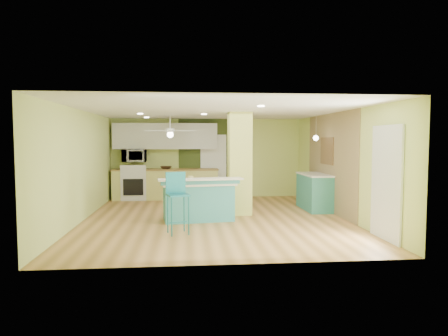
% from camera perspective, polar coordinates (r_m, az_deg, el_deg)
% --- Properties ---
extents(floor, '(6.00, 7.00, 0.01)m').
position_cam_1_polar(floor, '(9.42, -1.33, -7.22)').
color(floor, olive).
rests_on(floor, ground).
extents(ceiling, '(6.00, 7.00, 0.01)m').
position_cam_1_polar(ceiling, '(9.26, -1.35, 8.20)').
color(ceiling, white).
rests_on(ceiling, wall_back).
extents(wall_back, '(6.00, 0.01, 2.50)m').
position_cam_1_polar(wall_back, '(12.75, -2.44, 1.40)').
color(wall_back, '#CCDF77').
rests_on(wall_back, floor).
extents(wall_front, '(6.00, 0.01, 2.50)m').
position_cam_1_polar(wall_front, '(5.77, 1.08, -1.73)').
color(wall_front, '#CCDF77').
rests_on(wall_front, floor).
extents(wall_left, '(0.01, 7.00, 2.50)m').
position_cam_1_polar(wall_left, '(9.53, -19.68, 0.30)').
color(wall_left, '#CCDF77').
rests_on(wall_left, floor).
extents(wall_right, '(0.01, 7.00, 2.50)m').
position_cam_1_polar(wall_right, '(9.93, 16.24, 0.51)').
color(wall_right, '#CCDF77').
rests_on(wall_right, floor).
extents(wood_panel, '(0.02, 3.40, 2.50)m').
position_cam_1_polar(wood_panel, '(10.48, 14.95, 0.71)').
color(wood_panel, olive).
rests_on(wood_panel, floor).
extents(olive_accent, '(2.20, 0.02, 2.50)m').
position_cam_1_polar(olive_accent, '(12.74, -1.54, 1.41)').
color(olive_accent, '#3B4A1D').
rests_on(olive_accent, floor).
extents(interior_door, '(0.82, 0.05, 2.00)m').
position_cam_1_polar(interior_door, '(12.73, -1.53, 0.28)').
color(interior_door, white).
rests_on(interior_door, floor).
extents(french_door, '(0.04, 1.08, 2.10)m').
position_cam_1_polar(french_door, '(7.84, 22.15, -1.98)').
color(french_door, white).
rests_on(french_door, floor).
extents(column, '(0.55, 0.55, 2.50)m').
position_cam_1_polar(column, '(9.82, 2.24, 0.63)').
color(column, '#C3CA5D').
rests_on(column, floor).
extents(kitchen_run, '(3.25, 0.63, 0.94)m').
position_cam_1_polar(kitchen_run, '(12.50, -8.32, -2.26)').
color(kitchen_run, '#CFCE6C').
rests_on(kitchen_run, floor).
extents(stove, '(0.76, 0.66, 1.08)m').
position_cam_1_polar(stove, '(12.58, -12.65, -2.34)').
color(stove, silver).
rests_on(stove, floor).
extents(upper_cabinets, '(3.20, 0.34, 0.80)m').
position_cam_1_polar(upper_cabinets, '(12.55, -8.36, 4.52)').
color(upper_cabinets, silver).
rests_on(upper_cabinets, wall_back).
extents(microwave, '(0.70, 0.48, 0.39)m').
position_cam_1_polar(microwave, '(12.53, -12.71, 1.72)').
color(microwave, white).
rests_on(microwave, wall_back).
extents(ceiling_fan, '(1.41, 1.41, 0.61)m').
position_cam_1_polar(ceiling_fan, '(11.23, -7.70, 5.25)').
color(ceiling_fan, white).
rests_on(ceiling_fan, ceiling).
extents(pendant_lamp, '(0.14, 0.14, 0.69)m').
position_cam_1_polar(pendant_lamp, '(10.49, 12.99, 4.21)').
color(pendant_lamp, silver).
rests_on(pendant_lamp, ceiling).
extents(wall_decor, '(0.03, 0.90, 0.70)m').
position_cam_1_polar(wall_decor, '(10.65, 14.49, 2.38)').
color(wall_decor, brown).
rests_on(wall_decor, wood_panel).
extents(peninsula, '(1.89, 1.20, 0.99)m').
position_cam_1_polar(peninsula, '(9.14, -3.68, -4.61)').
color(peninsula, teal).
rests_on(peninsula, floor).
extents(bar_stool, '(0.49, 0.49, 1.20)m').
position_cam_1_polar(bar_stool, '(7.87, -6.74, -3.51)').
color(bar_stool, '#1C7080').
rests_on(bar_stool, floor).
extents(side_counter, '(0.62, 1.47, 0.95)m').
position_cam_1_polar(side_counter, '(10.78, 12.79, -3.30)').
color(side_counter, teal).
rests_on(side_counter, floor).
extents(fruit_bowl, '(0.42, 0.42, 0.08)m').
position_cam_1_polar(fruit_bowl, '(12.39, -8.28, 0.05)').
color(fruit_bowl, '#362316').
rests_on(fruit_bowl, kitchen_run).
extents(canister, '(0.13, 0.13, 0.15)m').
position_cam_1_polar(canister, '(9.15, -4.81, -1.62)').
color(canister, yellow).
rests_on(canister, peninsula).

